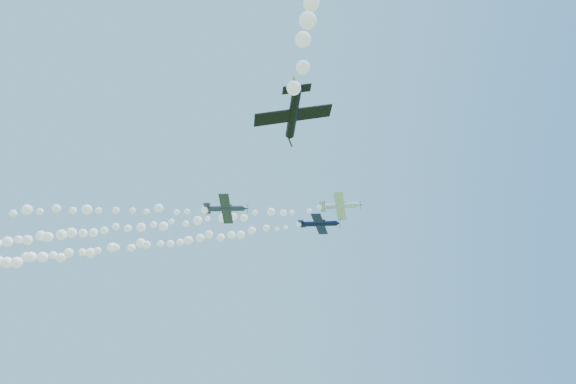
{
  "coord_description": "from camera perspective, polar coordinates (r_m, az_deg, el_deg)",
  "views": [
    {
      "loc": [
        -4.74,
        -71.61,
        2.0
      ],
      "look_at": [
        3.0,
        -7.71,
        47.15
      ],
      "focal_mm": 30.0,
      "sensor_mm": 36.0,
      "label": 1
    }
  ],
  "objects": [
    {
      "name": "smoke_trail_navy",
      "position": [
        100.74,
        -19.9,
        -6.29
      ],
      "size": [
        72.55,
        27.74,
        3.09
      ],
      "primitive_type": null,
      "color": "white"
    },
    {
      "name": "plane_white",
      "position": [
        87.31,
        6.19,
        -1.64
      ],
      "size": [
        7.68,
        8.15,
        2.7
      ],
      "rotation": [
        -0.11,
        0.05,
        -0.3
      ],
      "color": "white"
    },
    {
      "name": "plane_grey",
      "position": [
        77.53,
        -7.37,
        -1.95
      ],
      "size": [
        7.3,
        7.73,
        2.13
      ],
      "rotation": [
        -0.09,
        -0.01,
        -0.13
      ],
      "color": "#313448"
    },
    {
      "name": "plane_black",
      "position": [
        51.04,
        0.6,
        9.23
      ],
      "size": [
        8.17,
        8.16,
        2.98
      ],
      "rotation": [
        -0.29,
        0.05,
        1.56
      ],
      "color": "black"
    },
    {
      "name": "smoke_trail_white",
      "position": [
        99.66,
        -20.22,
        -4.26
      ],
      "size": [
        80.64,
        27.28,
        3.21
      ],
      "primitive_type": null,
      "color": "white"
    },
    {
      "name": "plane_navy",
      "position": [
        87.28,
        3.76,
        -3.77
      ],
      "size": [
        7.88,
        8.33,
        3.18
      ],
      "rotation": [
        0.08,
        0.1,
        -0.34
      ],
      "color": "#0D123A"
    }
  ]
}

